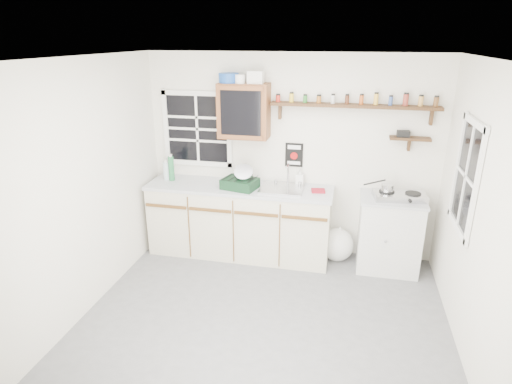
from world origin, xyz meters
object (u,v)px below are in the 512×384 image
main_cabinet (240,220)px  right_cabinet (389,233)px  spice_shelf (355,105)px  upper_cabinet (244,111)px  dish_rack (241,181)px  hotplate (399,196)px

main_cabinet → right_cabinet: 1.84m
main_cabinet → spice_shelf: 1.99m
right_cabinet → main_cabinet: bearing=-179.2°
main_cabinet → upper_cabinet: size_ratio=3.55×
right_cabinet → upper_cabinet: (-1.80, 0.12, 1.37)m
upper_cabinet → spice_shelf: upper_cabinet is taller
spice_shelf → dish_rack: 1.60m
hotplate → upper_cabinet: bearing=168.1°
dish_rack → main_cabinet: bearing=136.1°
main_cabinet → hotplate: 1.96m
right_cabinet → hotplate: size_ratio=1.49×
main_cabinet → hotplate: bearing=0.2°
spice_shelf → hotplate: 1.15m
dish_rack → spice_shelf: bearing=25.7°
right_cabinet → dish_rack: size_ratio=1.96×
right_cabinet → dish_rack: bearing=-176.9°
dish_rack → right_cabinet: bearing=16.3°
main_cabinet → hotplate: hotplate is taller
upper_cabinet → spice_shelf: bearing=3.1°
dish_rack → hotplate: 1.86m
upper_cabinet → main_cabinet: bearing=-103.7°
hotplate → main_cabinet: bearing=172.6°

